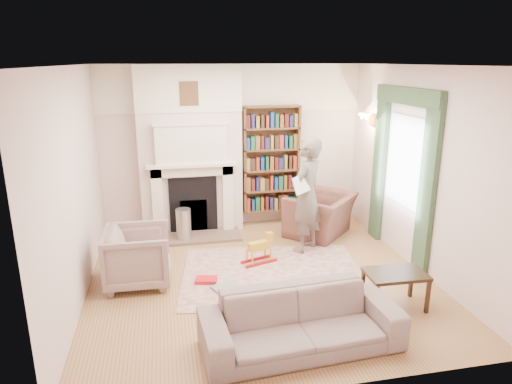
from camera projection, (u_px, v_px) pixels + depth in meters
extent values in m
plane|color=brown|center=(260.00, 278.00, 6.22)|extent=(4.50, 4.50, 0.00)
plane|color=white|center=(260.00, 65.00, 5.44)|extent=(4.50, 4.50, 0.00)
plane|color=beige|center=(233.00, 147.00, 7.95)|extent=(4.50, 0.00, 4.50)
plane|color=beige|center=(317.00, 246.00, 3.71)|extent=(4.50, 0.00, 4.50)
plane|color=beige|center=(74.00, 188.00, 5.40)|extent=(0.00, 4.50, 4.50)
plane|color=beige|center=(420.00, 170.00, 6.26)|extent=(0.00, 4.50, 4.50)
cube|color=beige|center=(190.00, 151.00, 7.64)|extent=(1.70, 0.35, 2.80)
cube|color=silver|center=(192.00, 165.00, 7.42)|extent=(1.47, 0.24, 0.05)
cube|color=black|center=(193.00, 205.00, 7.71)|extent=(0.80, 0.06, 0.96)
cube|color=silver|center=(191.00, 144.00, 7.35)|extent=(1.15, 0.18, 0.62)
cube|color=brown|center=(271.00, 160.00, 8.01)|extent=(1.00, 0.24, 1.85)
cube|color=silver|center=(404.00, 161.00, 6.62)|extent=(0.02, 0.90, 1.30)
cube|color=#29402A|center=(427.00, 190.00, 6.03)|extent=(0.07, 0.32, 2.40)
cube|color=#29402A|center=(379.00, 167.00, 7.34)|extent=(0.07, 0.32, 2.40)
cube|color=#29402A|center=(408.00, 96.00, 6.36)|extent=(0.09, 1.70, 0.24)
cube|color=beige|center=(273.00, 274.00, 6.31)|extent=(2.71, 2.22, 0.01)
imported|color=#4D3129|center=(320.00, 215.00, 7.69)|extent=(1.42, 1.42, 0.70)
imported|color=#A59588|center=(138.00, 256.00, 5.98)|extent=(0.85, 0.83, 0.76)
imported|color=gray|center=(301.00, 322.00, 4.64)|extent=(2.08, 0.93, 0.59)
imported|color=#5F544C|center=(306.00, 195.00, 6.89)|extent=(0.77, 0.75, 1.78)
cube|color=white|center=(301.00, 184.00, 6.61)|extent=(0.34, 0.32, 0.25)
cylinder|color=#AFB2B7|center=(184.00, 225.00, 7.41)|extent=(0.25, 0.25, 0.55)
cube|color=gold|center=(228.00, 289.00, 5.87)|extent=(0.44, 0.44, 0.03)
cube|color=red|center=(206.00, 280.00, 6.08)|extent=(0.31, 0.24, 0.05)
cube|color=red|center=(266.00, 297.00, 5.68)|extent=(0.30, 0.28, 0.02)
cube|color=red|center=(290.00, 283.00, 6.03)|extent=(0.25, 0.19, 0.02)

